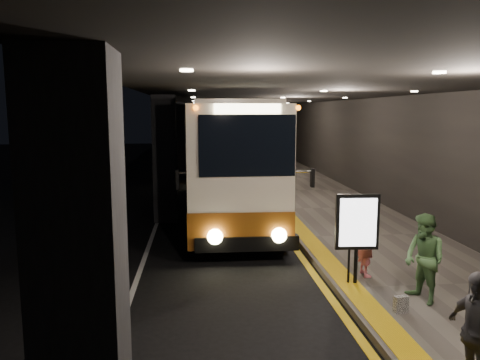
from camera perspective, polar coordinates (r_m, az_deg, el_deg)
name	(u,v)px	position (r m, az deg, el deg)	size (l,w,h in m)	color
ground	(212,253)	(12.95, -3.39, -8.90)	(90.00, 90.00, 0.00)	black
lane_line_white	(160,215)	(17.84, -9.73, -4.18)	(0.12, 50.00, 0.01)	silver
kerb_stripe_yellow	(269,212)	(17.99, 3.60, -3.97)	(0.18, 50.00, 0.01)	gold
sidewalk	(331,209)	(18.49, 10.98, -3.55)	(4.50, 50.00, 0.15)	#514C44
tactile_strip	(282,208)	(18.04, 5.17, -3.46)	(0.50, 50.00, 0.01)	gold
terminal_wall	(390,134)	(18.89, 17.83, 5.41)	(0.10, 50.00, 6.00)	black
support_columns	(165,159)	(16.49, -9.14, 2.54)	(0.80, 24.80, 4.40)	black
canopy	(274,91)	(17.62, 4.23, 10.81)	(9.00, 50.00, 0.40)	black
coach_main	(229,162)	(17.67, -1.31, 2.17)	(2.95, 13.00, 4.03)	#EFE1C8
coach_second	(215,141)	(31.15, -3.04, 4.77)	(3.27, 12.71, 3.96)	#EFE1C8
coach_third	(213,132)	(44.04, -3.34, 5.89)	(3.12, 13.04, 4.08)	#EFE1C8
passenger_boarding	(366,241)	(10.99, 15.12, -7.18)	(0.58, 0.38, 1.60)	#D4636F
passenger_waiting_green	(424,259)	(9.83, 21.57, -8.90)	(0.85, 0.52, 1.74)	#456D3C
passenger_waiting_grey	(475,333)	(7.08, 26.77, -16.34)	(0.98, 0.50, 1.68)	#4D4B50
bag_polka	(401,304)	(9.42, 19.02, -14.13)	(0.26, 0.11, 0.31)	black
info_sign	(357,224)	(10.29, 14.10, -5.17)	(0.93, 0.16, 1.96)	black
stanchion_post	(349,260)	(10.50, 13.13, -9.46)	(0.05, 0.05, 1.04)	black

